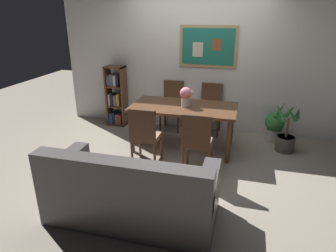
% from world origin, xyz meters
% --- Properties ---
extents(ground_plane, '(12.00, 12.00, 0.00)m').
position_xyz_m(ground_plane, '(0.00, 0.00, 0.00)').
color(ground_plane, gray).
extents(wall_back_with_painting, '(5.20, 0.14, 2.60)m').
position_xyz_m(wall_back_with_painting, '(0.00, 1.44, 1.30)').
color(wall_back_with_painting, silver).
rests_on(wall_back_with_painting, ground_plane).
extents(dining_table, '(1.67, 0.88, 0.72)m').
position_xyz_m(dining_table, '(-0.05, 0.44, 0.64)').
color(dining_table, brown).
rests_on(dining_table, ground_plane).
extents(dining_chair_near_left, '(0.40, 0.41, 0.91)m').
position_xyz_m(dining_chair_near_left, '(-0.44, -0.35, 0.54)').
color(dining_chair_near_left, brown).
rests_on(dining_chair_near_left, ground_plane).
extents(dining_chair_near_right, '(0.40, 0.41, 0.91)m').
position_xyz_m(dining_chair_near_right, '(0.31, -0.38, 0.54)').
color(dining_chair_near_right, brown).
rests_on(dining_chair_near_right, ground_plane).
extents(dining_chair_far_right, '(0.40, 0.41, 0.91)m').
position_xyz_m(dining_chair_far_right, '(0.29, 1.23, 0.54)').
color(dining_chair_far_right, brown).
rests_on(dining_chair_far_right, ground_plane).
extents(dining_chair_far_left, '(0.40, 0.41, 0.91)m').
position_xyz_m(dining_chair_far_left, '(-0.44, 1.26, 0.54)').
color(dining_chair_far_left, brown).
rests_on(dining_chair_far_left, ground_plane).
extents(leather_couch, '(1.80, 0.84, 0.84)m').
position_xyz_m(leather_couch, '(-0.22, -1.48, 0.31)').
color(leather_couch, '#514C4C').
rests_on(leather_couch, ground_plane).
extents(bookshelf, '(0.36, 0.28, 1.17)m').
position_xyz_m(bookshelf, '(-1.56, 1.18, 0.55)').
color(bookshelf, brown).
rests_on(bookshelf, ground_plane).
extents(potted_ivy, '(0.34, 0.34, 0.52)m').
position_xyz_m(potted_ivy, '(1.42, 1.11, 0.28)').
color(potted_ivy, '#B2ADA3').
rests_on(potted_ivy, ground_plane).
extents(potted_palm, '(0.43, 0.47, 0.80)m').
position_xyz_m(potted_palm, '(1.56, 0.74, 0.29)').
color(potted_palm, '#4C4742').
rests_on(potted_palm, ground_plane).
extents(flower_vase, '(0.20, 0.20, 0.31)m').
position_xyz_m(flower_vase, '(-0.02, 0.43, 0.90)').
color(flower_vase, beige).
rests_on(flower_vase, dining_table).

